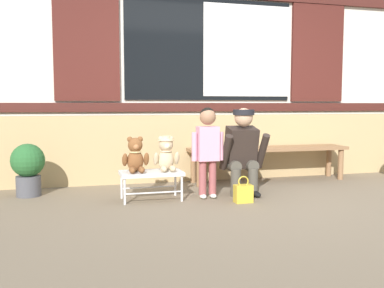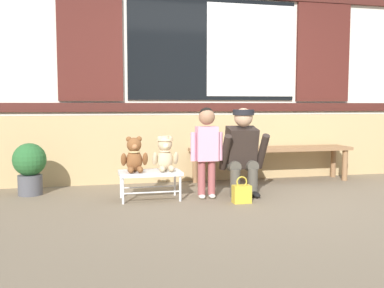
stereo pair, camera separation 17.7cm
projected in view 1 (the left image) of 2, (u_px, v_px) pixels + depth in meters
ground_plane at (263, 201)px, 4.49m from camera, size 60.00×60.00×0.00m
brick_low_wall at (219, 147)px, 5.82m from camera, size 7.31×0.25×0.85m
shop_facade at (208, 54)px, 6.20m from camera, size 7.46×0.26×3.38m
wooden_bench_long at (269, 152)px, 5.62m from camera, size 2.10×0.40×0.44m
small_display_bench at (151, 175)px, 4.51m from camera, size 0.64×0.36×0.30m
teddy_bear_plain at (135, 156)px, 4.45m from camera, size 0.28×0.26×0.36m
teddy_bear_with_hat at (166, 154)px, 4.53m from camera, size 0.28×0.27×0.36m
child_standing at (208, 142)px, 4.57m from camera, size 0.35×0.18×0.96m
adult_crouching at (243, 151)px, 4.77m from camera, size 0.50×0.49×0.95m
handbag_on_ground at (243, 193)px, 4.40m from camera, size 0.18×0.11×0.27m
potted_plant at (28, 167)px, 4.69m from camera, size 0.36×0.36×0.57m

